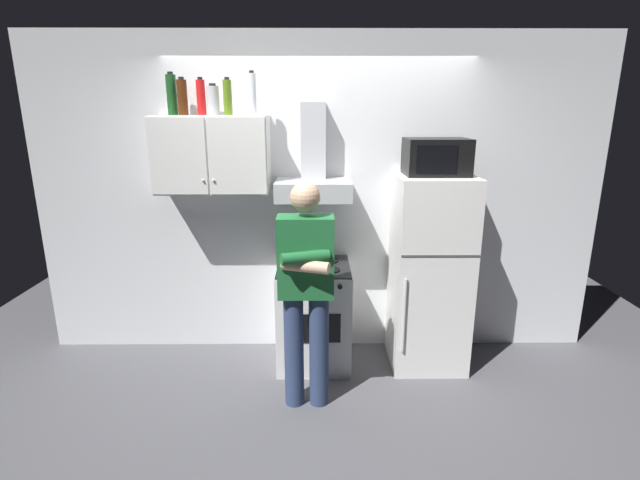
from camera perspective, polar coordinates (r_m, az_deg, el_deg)
The scene contains 14 objects.
ground_plane at distance 3.97m, azimuth -0.00°, elevation -16.20°, with size 7.00×7.00×0.00m, color #4C4C51.
back_wall_tiled at distance 4.05m, azimuth -0.07°, elevation 5.01°, with size 4.80×0.10×2.70m, color white.
upper_cabinet at distance 3.86m, azimuth -12.99°, elevation 10.10°, with size 0.90×0.37×0.60m.
stove_oven at distance 3.99m, azimuth -0.76°, elevation -9.01°, with size 0.60×0.62×0.87m.
range_hood at distance 3.79m, azimuth -0.81°, elevation 8.07°, with size 0.60×0.44×0.75m.
refrigerator at distance 3.96m, azimuth 13.13°, elevation -3.89°, with size 0.60×0.62×1.60m.
microwave at distance 3.78m, azimuth 13.94°, elevation 9.79°, with size 0.48×0.37×0.28m.
person_standing at distance 3.25m, azimuth -1.72°, elevation -5.94°, with size 0.38×0.33×1.64m.
bottle_rum_dark at distance 3.87m, azimuth -16.39°, elevation 16.33°, with size 0.08×0.08×0.28m.
bottle_olive_oil at distance 3.83m, azimuth -11.17°, elevation 16.67°, with size 0.07×0.07×0.28m.
bottle_vodka_clear at distance 3.76m, azimuth -8.24°, elevation 17.16°, with size 0.06×0.06×0.32m.
bottle_soda_red at distance 3.88m, azimuth -14.27°, elevation 16.48°, with size 0.07×0.07×0.28m.
bottle_canister_steel at distance 3.85m, azimuth -12.86°, elevation 16.23°, with size 0.09×0.09×0.23m.
bottle_wine_green at distance 3.94m, azimuth -17.58°, elevation 16.50°, with size 0.08×0.08×0.32m.
Camera 1 is at (-0.03, -3.38, 2.09)m, focal length 26.32 mm.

